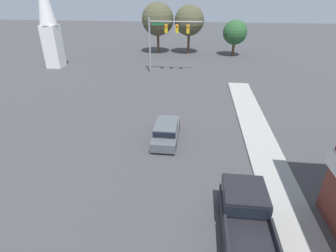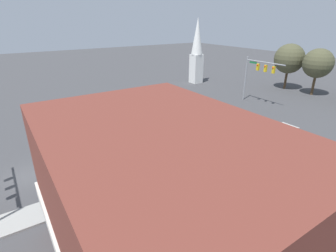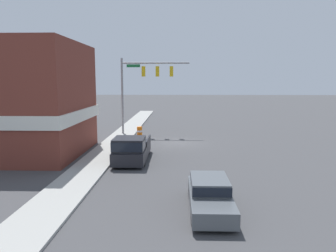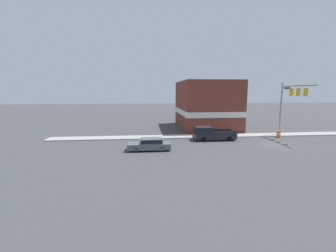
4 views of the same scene
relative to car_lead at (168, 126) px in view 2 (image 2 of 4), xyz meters
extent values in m
plane|color=#424244|center=(1.46, -15.70, -0.73)|extent=(200.00, 200.00, 0.00)
cube|color=#9E9E99|center=(7.16, -15.70, -0.66)|extent=(2.40, 60.00, 0.14)
cylinder|color=gray|center=(-4.40, 18.18, 2.86)|extent=(0.22, 0.22, 7.19)
cylinder|color=gray|center=(-0.97, 18.18, 5.96)|extent=(6.87, 0.18, 0.18)
cube|color=gold|center=(-2.19, 18.18, 5.10)|extent=(0.36, 0.36, 1.05)
sphere|color=red|center=(-2.19, 17.98, 5.41)|extent=(0.22, 0.22, 0.22)
cube|color=gold|center=(-0.77, 18.18, 5.10)|extent=(0.36, 0.36, 1.05)
sphere|color=red|center=(-0.77, 17.98, 5.41)|extent=(0.22, 0.22, 0.22)
cube|color=gold|center=(0.65, 18.18, 5.10)|extent=(0.36, 0.36, 1.05)
sphere|color=red|center=(0.65, 17.98, 5.41)|extent=(0.22, 0.22, 0.22)
cube|color=#196B38|center=(-3.20, 18.18, 5.67)|extent=(1.40, 0.04, 0.30)
cylinder|color=black|center=(-0.78, 1.62, -0.40)|extent=(0.22, 0.66, 0.66)
cylinder|color=black|center=(0.78, 1.62, -0.40)|extent=(0.22, 0.66, 0.66)
cylinder|color=black|center=(-0.78, -1.40, -0.40)|extent=(0.22, 0.66, 0.66)
cylinder|color=black|center=(0.78, -1.40, -0.40)|extent=(0.22, 0.66, 0.66)
cube|color=#51565B|center=(0.00, 0.11, -0.22)|extent=(1.77, 4.88, 0.66)
cube|color=#51565B|center=(0.00, -0.18, 0.39)|extent=(1.63, 2.34, 0.55)
cube|color=black|center=(0.00, -0.18, 0.39)|extent=(1.65, 2.44, 0.39)
cylinder|color=black|center=(3.73, -7.24, -0.40)|extent=(0.22, 0.66, 0.66)
cylinder|color=black|center=(5.65, -7.24, -0.40)|extent=(0.22, 0.66, 0.66)
cylinder|color=black|center=(3.73, -10.81, -0.40)|extent=(0.22, 0.66, 0.66)
cylinder|color=black|center=(5.65, -10.81, -0.40)|extent=(0.22, 0.66, 0.66)
cube|color=black|center=(4.69, -9.02, -0.13)|extent=(2.14, 5.76, 0.85)
cube|color=black|center=(4.69, -7.44, 0.73)|extent=(2.03, 2.19, 0.87)
cube|color=black|center=(4.69, -7.44, 0.73)|extent=(2.05, 2.28, 0.61)
cube|color=black|center=(3.68, -10.27, 0.47)|extent=(0.12, 3.27, 0.35)
cube|color=black|center=(5.70, -10.27, 0.47)|extent=(0.12, 3.27, 0.35)
cube|color=brown|center=(15.72, -10.72, 3.54)|extent=(13.73, 9.54, 8.55)
cube|color=silver|center=(15.72, -10.72, 2.32)|extent=(14.03, 9.84, 0.90)
cube|color=white|center=(-18.93, 19.51, 2.23)|extent=(2.15, 2.15, 5.93)
cone|color=white|center=(-18.93, 19.51, 8.83)|extent=(2.36, 2.36, 7.25)
cylinder|color=#4C3823|center=(-5.18, 30.86, 0.92)|extent=(0.44, 0.44, 3.31)
sphere|color=#4C4C33|center=(-5.18, 30.86, 5.06)|extent=(5.53, 5.53, 5.53)
cylinder|color=#4C3823|center=(0.28, 30.98, 0.94)|extent=(0.44, 0.44, 3.35)
sphere|color=#4C4C33|center=(0.28, 30.98, 4.90)|extent=(5.06, 5.06, 5.06)
camera|label=1|loc=(2.12, -17.43, 9.54)|focal=28.00mm
camera|label=2|loc=(24.59, -16.20, 12.14)|focal=28.00mm
camera|label=3|loc=(1.42, 14.01, 4.98)|focal=35.00mm
camera|label=4|loc=(-25.22, 0.44, 5.96)|focal=24.00mm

